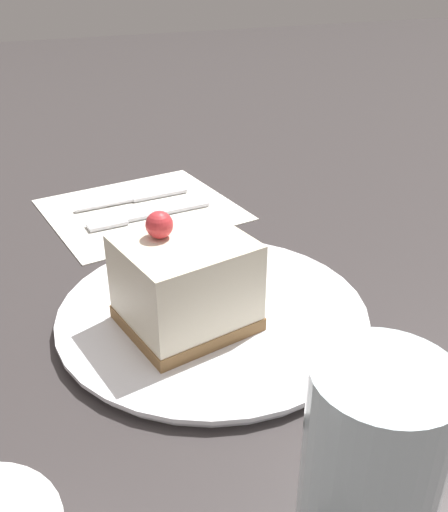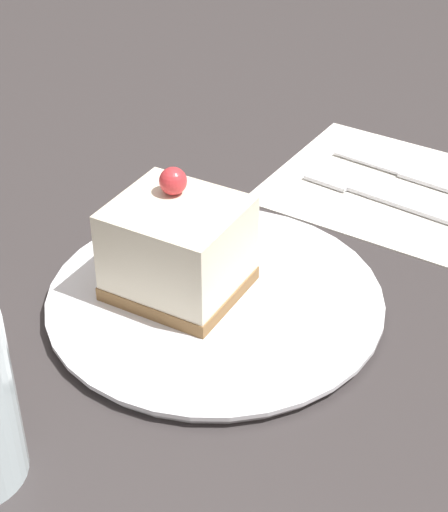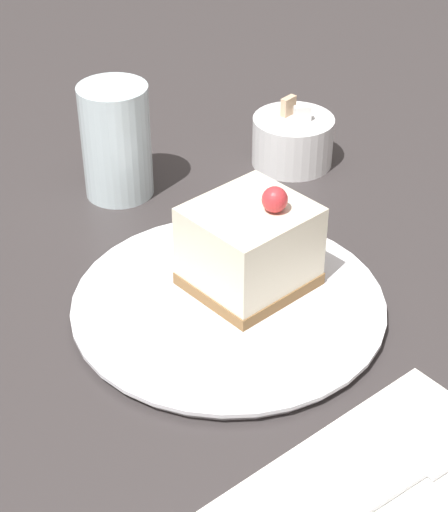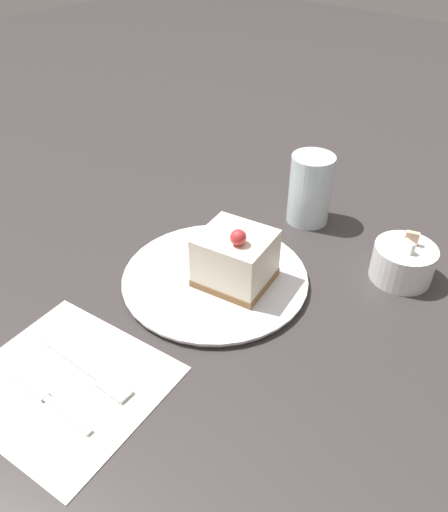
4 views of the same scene
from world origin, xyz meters
TOP-DOWN VIEW (x-y plane):
  - ground_plane at (0.00, 0.00)m, footprint 4.00×4.00m
  - plate at (0.03, 0.03)m, footprint 0.29×0.29m
  - cake_slice at (0.02, 0.06)m, footprint 0.12×0.12m
  - fork at (0.28, 0.04)m, footprint 0.03×0.17m
  - sugar_bowl at (-0.17, 0.25)m, footprint 0.10×0.10m
  - drinking_glass at (-0.21, 0.04)m, footprint 0.08×0.08m

SIDE VIEW (x-z plane):
  - ground_plane at x=0.00m, z-range 0.00..0.00m
  - fork at x=0.28m, z-range 0.00..0.01m
  - plate at x=0.03m, z-range 0.00..0.01m
  - sugar_bowl at x=-0.17m, z-range -0.01..0.07m
  - cake_slice at x=0.02m, z-range 0.00..0.11m
  - drinking_glass at x=-0.21m, z-range 0.00..0.13m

